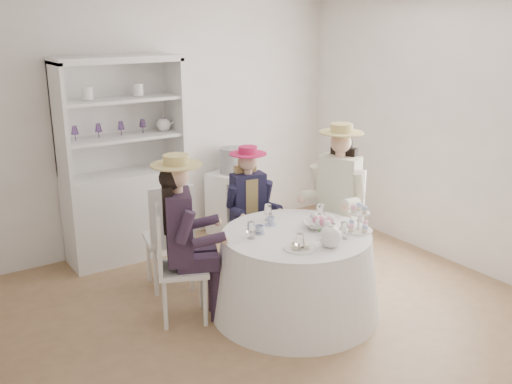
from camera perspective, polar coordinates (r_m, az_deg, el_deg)
ground at (r=5.25m, az=0.62°, el=-11.29°), size 4.50×4.50×0.00m
wall_back at (r=6.48m, az=-9.45°, el=6.64°), size 4.50×0.00×4.50m
wall_front at (r=3.38m, az=20.24°, el=-3.80°), size 4.50×0.00×4.50m
wall_right at (r=6.29m, az=17.94°, el=5.74°), size 0.00×4.50×4.50m
tea_table at (r=5.02m, az=3.96°, el=-8.06°), size 1.48×1.48×0.73m
hutch at (r=6.19m, az=-12.98°, el=0.33°), size 1.35×0.69×2.13m
side_table at (r=6.85m, az=-2.35°, el=-1.05°), size 0.63×0.63×0.74m
hatbox at (r=6.70m, az=-2.40°, el=3.17°), size 0.37×0.37×0.30m
guest_left at (r=4.75m, az=-7.42°, el=-3.72°), size 0.61×0.55×1.45m
guest_mid at (r=5.69m, az=-0.71°, el=-0.98°), size 0.48×0.51×1.29m
guest_right at (r=5.68m, az=8.18°, el=0.14°), size 0.64×0.58×1.52m
spare_chair at (r=5.39m, az=-8.57°, el=-4.15°), size 0.52×0.52×1.05m
teacup_a at (r=4.84m, az=0.34°, el=-3.83°), size 0.09×0.09×0.06m
teacup_b at (r=5.04m, az=1.47°, el=-2.95°), size 0.08×0.08×0.07m
teacup_c at (r=5.11m, az=5.89°, el=-2.75°), size 0.11×0.11×0.07m
flower_bowl at (r=4.99m, az=5.98°, el=-3.35°), size 0.28×0.28×0.05m
flower_arrangement at (r=4.90m, az=6.75°, el=-3.01°), size 0.18×0.18×0.07m
table_teapot at (r=4.60m, az=7.47°, el=-4.46°), size 0.25×0.18×0.19m
sandwich_plate at (r=4.56m, az=4.43°, el=-5.49°), size 0.27×0.27×0.06m
cupcake_stand at (r=4.97m, az=10.21°, el=-2.92°), size 0.25×0.25×0.23m
stemware_set at (r=4.85m, az=4.06°, el=-3.30°), size 0.85×0.82×0.15m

